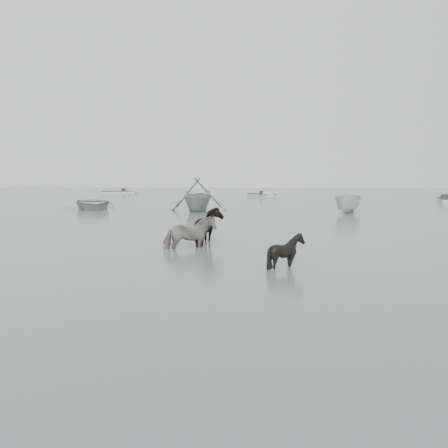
{
  "coord_description": "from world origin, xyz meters",
  "views": [
    {
      "loc": [
        -0.21,
        -14.5,
        2.79
      ],
      "look_at": [
        -1.04,
        0.81,
        1.0
      ],
      "focal_mm": 35.0,
      "sensor_mm": 36.0,
      "label": 1
    }
  ],
  "objects": [
    {
      "name": "pony_black",
      "position": [
        0.95,
        -1.61,
        0.62
      ],
      "size": [
        1.23,
        1.12,
        1.24
      ],
      "primitive_type": "imported",
      "rotation": [
        0.0,
        0.0,
        1.46
      ],
      "color": "black",
      "rests_on": "ground"
    },
    {
      "name": "pony_dark",
      "position": [
        -1.7,
        2.6,
        0.84
      ],
      "size": [
        1.8,
        1.97,
        1.67
      ],
      "primitive_type": "imported",
      "rotation": [
        0.0,
        0.0,
        1.83
      ],
      "color": "black",
      "rests_on": "ground"
    },
    {
      "name": "skiff_mid",
      "position": [
        1.44,
        37.22,
        0.38
      ],
      "size": [
        4.28,
        5.81,
        0.75
      ],
      "primitive_type": null,
      "rotation": [
        0.0,
        0.0,
        -1.05
      ],
      "color": "#A4A7A4",
      "rests_on": "ground"
    },
    {
      "name": "rowboat_trail",
      "position": [
        -3.88,
        17.77,
        1.31
      ],
      "size": [
        4.39,
        5.05,
        2.61
      ],
      "primitive_type": "imported",
      "rotation": [
        0.0,
        0.0,
        3.12
      ],
      "color": "gray",
      "rests_on": "ground"
    },
    {
      "name": "skiff_far",
      "position": [
        -17.89,
        44.29,
        0.38
      ],
      "size": [
        6.19,
        3.69,
        0.75
      ],
      "primitive_type": null,
      "rotation": [
        0.0,
        0.0,
        0.37
      ],
      "color": "#B0B3B0",
      "rests_on": "ground"
    },
    {
      "name": "boat_small",
      "position": [
        6.83,
        16.4,
        0.75
      ],
      "size": [
        3.02,
        4.14,
        1.5
      ],
      "primitive_type": "imported",
      "rotation": [
        0.0,
        0.0,
        -0.45
      ],
      "color": "silver",
      "rests_on": "ground"
    },
    {
      "name": "pony_pinto",
      "position": [
        -2.37,
        1.46,
        0.8
      ],
      "size": [
        2.08,
        1.5,
        1.6
      ],
      "primitive_type": "imported",
      "rotation": [
        0.0,
        0.0,
        1.95
      ],
      "color": "black",
      "rests_on": "ground"
    },
    {
      "name": "rowboat_lead",
      "position": [
        -12.35,
        18.99,
        0.57
      ],
      "size": [
        5.95,
        6.63,
        1.13
      ],
      "primitive_type": "imported",
      "rotation": [
        0.0,
        0.0,
        0.47
      ],
      "color": "#B5B4B0",
      "rests_on": "ground"
    },
    {
      "name": "ground",
      "position": [
        0.0,
        0.0,
        0.0
      ],
      "size": [
        140.0,
        140.0,
        0.0
      ],
      "primitive_type": "plane",
      "color": "#4F5E58",
      "rests_on": "ground"
    }
  ]
}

